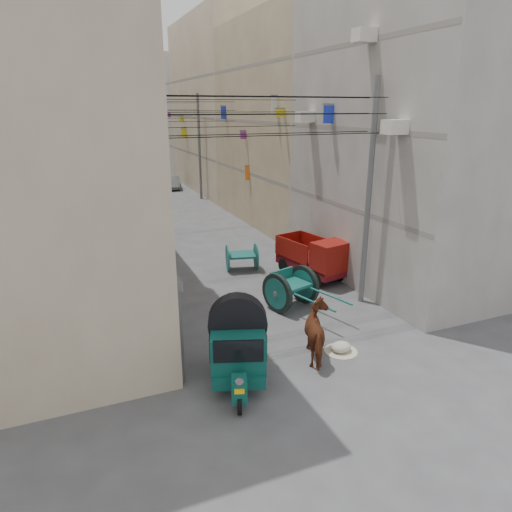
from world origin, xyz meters
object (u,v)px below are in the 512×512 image
distant_car_green (146,181)px  horse (320,333)px  tonga_cart (291,288)px  feed_sack (341,347)px  auto_rickshaw (238,344)px  second_cart (242,256)px  mini_truck (318,260)px  distant_car_grey (173,182)px  distant_car_white (133,205)px

distant_car_green → horse: bearing=88.3°
tonga_cart → feed_sack: size_ratio=5.52×
auto_rickshaw → horse: auto_rickshaw is taller
tonga_cart → feed_sack: (-0.04, -3.46, -0.60)m
distant_car_green → second_cart: bearing=89.5°
mini_truck → horse: (-3.14, -5.66, -0.07)m
feed_sack → second_cart: bearing=91.4°
tonga_cart → distant_car_grey: 27.11m
second_cart → horse: size_ratio=0.83×
second_cart → distant_car_white: size_ratio=0.50×
distant_car_green → auto_rickshaw: bearing=83.6°
mini_truck → distant_car_grey: size_ratio=1.01×
second_cart → distant_car_grey: size_ratio=0.46×
mini_truck → second_cart: 3.45m
second_cart → distant_car_white: second_cart is taller
horse → distant_car_grey: size_ratio=0.55×
distant_car_white → distant_car_grey: 9.82m
mini_truck → distant_car_white: size_ratio=1.09×
distant_car_grey → second_cart: bearing=-87.6°
second_cart → distant_car_green: 23.93m
second_cart → feed_sack: second_cart is taller
horse → feed_sack: bearing=-158.1°
auto_rickshaw → feed_sack: size_ratio=4.50×
distant_car_white → distant_car_grey: distant_car_grey is taller
distant_car_grey → distant_car_green: distant_car_green is taller
horse → distant_car_grey: 30.66m
auto_rickshaw → feed_sack: 3.52m
auto_rickshaw → tonga_cart: 5.06m
horse → distant_car_white: horse is taller
horse → distant_car_grey: bearing=-76.1°
tonga_cart → distant_car_grey: size_ratio=0.99×
second_cart → feed_sack: 7.94m
tonga_cart → distant_car_grey: tonga_cart is taller
distant_car_grey → distant_car_green: size_ratio=0.79×
mini_truck → feed_sack: 6.13m
tonga_cart → auto_rickshaw: bearing=-150.0°
distant_car_green → mini_truck: bearing=94.9°
distant_car_white → distant_car_green: size_ratio=0.73×
mini_truck → distant_car_green: (-2.78, 26.25, -0.24)m
auto_rickshaw → horse: (2.59, 0.21, -0.32)m
auto_rickshaw → distant_car_white: 22.16m
second_cart → horse: (-0.60, -7.97, 0.16)m
auto_rickshaw → distant_car_grey: auto_rickshaw is taller
feed_sack → distant_car_grey: size_ratio=0.18×
auto_rickshaw → second_cart: bearing=87.8°
distant_car_green → tonga_cart: bearing=89.8°
second_cart → horse: bearing=-82.1°
auto_rickshaw → second_cart: auto_rickshaw is taller
second_cart → distant_car_grey: second_cart is taller
horse → second_cart: bearing=-75.8°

